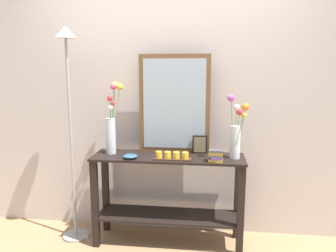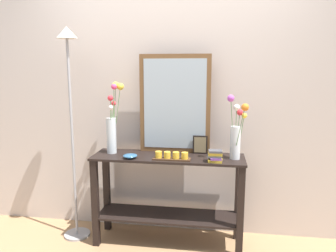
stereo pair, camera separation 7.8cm
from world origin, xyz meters
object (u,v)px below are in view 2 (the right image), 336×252
Objects in this scene: picture_frame_small at (200,145)px; mirror_leaning at (175,104)px; vase_right at (236,133)px; floor_lamp at (70,100)px; book_stack at (215,156)px; console_table at (168,189)px; candle_tray at (172,156)px; decorative_bowl at (130,156)px; tall_vase_left at (112,124)px.

mirror_leaning is at bearing 172.27° from picture_frame_small.
vase_right is 1.47m from floor_lamp.
floor_lamp reaches higher than mirror_leaning.
book_stack is (0.14, -0.25, -0.03)m from picture_frame_small.
candle_tray is at bearing -66.32° from console_table.
floor_lamp is (-0.92, 0.09, 0.46)m from candle_tray.
book_stack reaches higher than console_table.
mirror_leaning is 2.77× the size of candle_tray.
vase_right is 0.29× the size of floor_lamp.
mirror_leaning is 0.46× the size of floor_lamp.
candle_tray is 0.17× the size of floor_lamp.
mirror_leaning reaches higher than vase_right.
mirror_leaning is 0.93m from floor_lamp.
vase_right is at bearing 0.26° from floor_lamp.
picture_frame_small is at bearing 24.94° from console_table.
mirror_leaning is 0.61m from decorative_bowl.
floor_lamp is at bearing 170.02° from decorative_bowl.
candle_tray is 0.36m from book_stack.
console_table is 2.42× the size of vase_right.
vase_right is at bearing 9.95° from candle_tray.
mirror_leaning reaches higher than candle_tray.
console_table is 1.18m from floor_lamp.
floor_lamp is at bearing 175.51° from book_stack.
picture_frame_small is 0.09× the size of floor_lamp.
decorative_bowl is (-0.89, -0.11, -0.20)m from vase_right.
mirror_leaning is 1.61× the size of vase_right.
candle_tray is 1.94× the size of picture_frame_small.
floor_lamp is at bearing -169.33° from tall_vase_left.
vase_right is (1.09, -0.06, -0.04)m from tall_vase_left.
tall_vase_left reaches higher than candle_tray.
console_table is 1.50× the size of mirror_leaning.
floor_lamp reaches higher than console_table.
tall_vase_left is at bearing 10.67° from floor_lamp.
tall_vase_left is 0.33× the size of floor_lamp.
floor_lamp is (-1.45, -0.01, 0.26)m from vase_right.
floor_lamp is at bearing -168.92° from mirror_leaning.
picture_frame_small reaches higher than decorative_bowl.
tall_vase_left is 3.90× the size of picture_frame_small.
tall_vase_left is (-0.55, -0.11, -0.18)m from mirror_leaning.
candle_tray is 0.33m from picture_frame_small.
decorative_bowl is 0.72m from book_stack.
decorative_bowl is at bearing 179.87° from book_stack.
tall_vase_left reaches higher than book_stack.
vase_right is (0.58, -0.01, 0.53)m from console_table.
candle_tray is 0.36m from decorative_bowl.
vase_right reaches higher than book_stack.
candle_tray is at bearing 177.82° from book_stack.
tall_vase_left is 5.23× the size of decorative_bowl.
picture_frame_small is (0.23, 0.23, 0.05)m from candle_tray.
vase_right is 1.72× the size of candle_tray.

